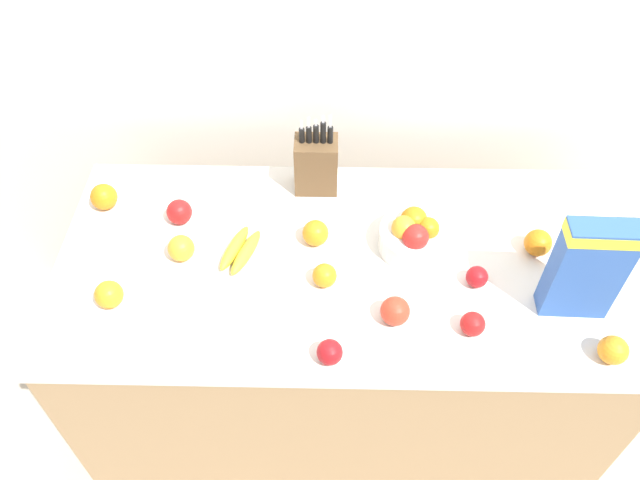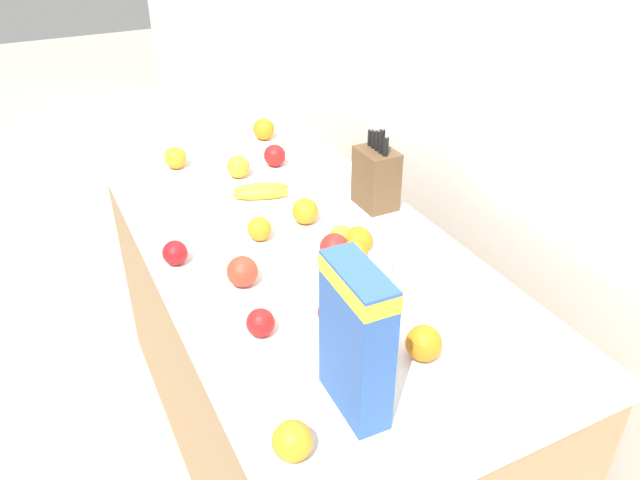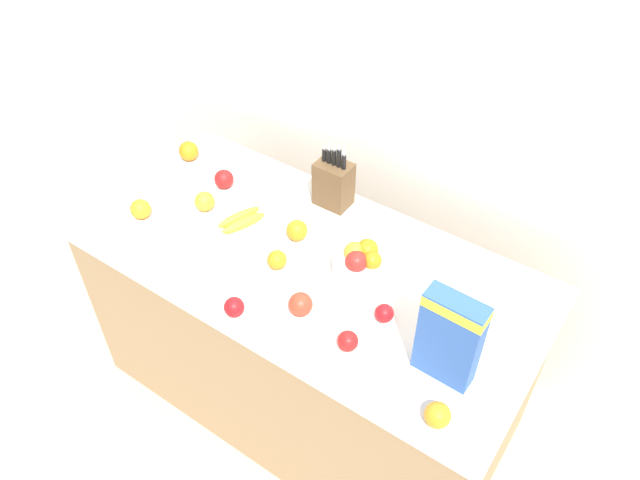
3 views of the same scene
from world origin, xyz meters
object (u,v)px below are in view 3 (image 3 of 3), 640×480
at_px(orange_front_left, 141,209).
at_px(orange_by_cereal, 457,313).
at_px(cereal_box, 450,336).
at_px(orange_front_center, 297,230).
at_px(orange_front_right, 204,202).
at_px(apple_rear, 234,307).
at_px(orange_mid_left, 277,260).
at_px(orange_back_center, 438,415).
at_px(knife_block, 334,183).
at_px(fruit_bowl, 364,263).
at_px(banana_bunch, 241,220).
at_px(apple_by_knife_block, 300,304).
at_px(apple_near_bananas, 384,313).
at_px(apple_rightmost, 348,341).
at_px(orange_mid_right, 189,151).
at_px(apple_front, 224,179).

bearing_deg(orange_front_left, orange_by_cereal, 9.95).
bearing_deg(cereal_box, orange_front_center, 163.82).
bearing_deg(cereal_box, orange_front_right, 173.62).
bearing_deg(orange_front_right, orange_front_center, 10.41).
bearing_deg(apple_rear, orange_mid_left, 93.82).
bearing_deg(orange_front_left, orange_back_center, -6.45).
height_order(knife_block, orange_by_cereal, knife_block).
xyz_separation_m(cereal_box, fruit_bowl, (-0.42, 0.22, -0.13)).
distance_m(banana_bunch, orange_mid_left, 0.28).
distance_m(apple_by_knife_block, orange_by_cereal, 0.52).
distance_m(apple_by_knife_block, orange_front_left, 0.80).
distance_m(apple_rear, orange_front_center, 0.42).
height_order(knife_block, cereal_box, cereal_box).
bearing_deg(apple_near_bananas, cereal_box, -17.07).
distance_m(apple_rightmost, orange_mid_left, 0.43).
xyz_separation_m(apple_rear, apple_near_bananas, (0.42, 0.26, -0.00)).
distance_m(banana_bunch, orange_mid_right, 0.50).
bearing_deg(fruit_bowl, orange_front_left, -165.31).
bearing_deg(apple_by_knife_block, orange_back_center, -11.27).
distance_m(apple_by_knife_block, apple_near_bananas, 0.28).
bearing_deg(fruit_bowl, apple_rightmost, -66.74).
xyz_separation_m(banana_bunch, orange_by_cereal, (0.90, 0.03, 0.02)).
height_order(fruit_bowl, orange_front_left, fruit_bowl).
distance_m(fruit_bowl, orange_mid_left, 0.31).
distance_m(knife_block, orange_front_left, 0.76).
bearing_deg(knife_block, apple_by_knife_block, -67.02).
xyz_separation_m(apple_rightmost, apple_near_bananas, (0.04, 0.17, -0.00)).
height_order(apple_rightmost, orange_mid_right, orange_mid_right).
bearing_deg(knife_block, banana_bunch, -126.00).
bearing_deg(orange_mid_right, banana_bunch, -23.40).
xyz_separation_m(orange_by_cereal, orange_front_center, (-0.67, 0.03, -0.00)).
distance_m(apple_rear, apple_near_bananas, 0.50).
bearing_deg(orange_mid_left, orange_mid_right, 156.87).
bearing_deg(apple_near_bananas, orange_mid_right, 165.48).
height_order(cereal_box, banana_bunch, cereal_box).
bearing_deg(apple_by_knife_block, orange_front_left, 177.00).
xyz_separation_m(cereal_box, apple_rear, (-0.68, -0.18, -0.14)).
bearing_deg(banana_bunch, apple_front, 146.12).
relative_size(cereal_box, orange_by_cereal, 3.99).
xyz_separation_m(knife_block, apple_rear, (0.05, -0.67, -0.07)).
relative_size(fruit_bowl, orange_mid_left, 3.16).
height_order(apple_near_bananas, orange_back_center, orange_back_center).
height_order(banana_bunch, apple_near_bananas, apple_near_bananas).
bearing_deg(fruit_bowl, knife_block, 138.84).
distance_m(fruit_bowl, orange_front_left, 0.91).
relative_size(knife_block, apple_near_bananas, 4.56).
height_order(orange_front_right, orange_front_center, same).
height_order(fruit_bowl, orange_mid_left, fruit_bowl).
bearing_deg(apple_near_bananas, apple_front, 165.19).
height_order(cereal_box, orange_front_right, cereal_box).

